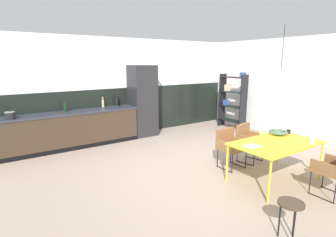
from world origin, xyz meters
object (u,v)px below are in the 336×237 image
(armchair_facing_counter, at_px, (336,167))
(side_stool, at_px, (291,207))
(mug_white_ceramic, at_px, (262,135))
(pendant_lamp_over_table_near, at_px, (280,79))
(refrigerator_column, at_px, (143,101))
(bottle_oil_tall, at_px, (117,101))
(fruit_bowl, at_px, (278,132))
(open_book, at_px, (252,146))
(armchair_head_of_table, at_px, (229,143))
(bottle_wine_green, at_px, (65,108))
(open_shelf_unit, at_px, (232,99))
(bottle_spice_small, at_px, (103,103))
(cooking_pot, at_px, (10,115))
(mug_short_terracotta, at_px, (289,132))
(dining_table, at_px, (276,145))
(mug_wide_latte, at_px, (312,141))
(armchair_by_stool, at_px, (248,137))

(armchair_facing_counter, height_order, side_stool, armchair_facing_counter)
(mug_white_ceramic, relative_size, pendant_lamp_over_table_near, 0.13)
(refrigerator_column, bearing_deg, mug_white_ceramic, -82.37)
(refrigerator_column, bearing_deg, bottle_oil_tall, 165.18)
(fruit_bowl, relative_size, open_book, 1.32)
(armchair_head_of_table, relative_size, bottle_wine_green, 3.01)
(armchair_facing_counter, distance_m, pendant_lamp_over_table_near, 1.62)
(open_shelf_unit, distance_m, pendant_lamp_over_table_near, 3.92)
(refrigerator_column, distance_m, bottle_wine_green, 2.10)
(bottle_spice_small, relative_size, pendant_lamp_over_table_near, 0.27)
(armchair_head_of_table, height_order, pendant_lamp_over_table_near, pendant_lamp_over_table_near)
(mug_white_ceramic, xyz_separation_m, open_shelf_unit, (2.25, 2.80, 0.17))
(armchair_head_of_table, distance_m, bottle_oil_tall, 3.43)
(armchair_head_of_table, height_order, bottle_wine_green, bottle_wine_green)
(side_stool, xyz_separation_m, pendant_lamp_over_table_near, (1.26, 1.11, 1.38))
(bottle_wine_green, bearing_deg, armchair_head_of_table, -52.47)
(cooking_pot, bearing_deg, mug_short_terracotta, -39.43)
(dining_table, xyz_separation_m, mug_wide_latte, (0.43, -0.39, 0.09))
(refrigerator_column, xyz_separation_m, armchair_facing_counter, (0.73, -4.85, -0.50))
(cooking_pot, xyz_separation_m, open_shelf_unit, (6.01, -0.74, -0.03))
(armchair_by_stool, bearing_deg, bottle_oil_tall, -75.60)
(armchair_by_stool, height_order, bottle_spice_small, bottle_spice_small)
(dining_table, height_order, armchair_by_stool, armchair_by_stool)
(dining_table, distance_m, open_shelf_unit, 3.87)
(armchair_facing_counter, relative_size, open_book, 2.88)
(cooking_pot, relative_size, open_shelf_unit, 0.12)
(refrigerator_column, height_order, bottle_wine_green, refrigerator_column)
(dining_table, bearing_deg, bottle_oil_tall, 105.65)
(cooking_pot, bearing_deg, open_shelf_unit, -7.01)
(open_book, distance_m, open_shelf_unit, 4.14)
(armchair_head_of_table, distance_m, open_book, 0.94)
(armchair_head_of_table, xyz_separation_m, armchair_by_stool, (0.58, 0.02, 0.02))
(armchair_facing_counter, bearing_deg, mug_wide_latte, 72.13)
(refrigerator_column, xyz_separation_m, open_shelf_unit, (2.73, -0.86, -0.06))
(side_stool, bearing_deg, bottle_oil_tall, 89.00)
(bottle_wine_green, height_order, bottle_oil_tall, bottle_oil_tall)
(armchair_facing_counter, bearing_deg, fruit_bowl, 82.03)
(mug_wide_latte, bearing_deg, fruit_bowl, 88.69)
(fruit_bowl, height_order, side_stool, fruit_bowl)
(mug_white_ceramic, bearing_deg, pendant_lamp_over_table_near, -94.28)
(mug_short_terracotta, distance_m, open_shelf_unit, 3.31)
(mug_white_ceramic, distance_m, bottle_oil_tall, 4.03)
(dining_table, bearing_deg, mug_short_terracotta, 16.79)
(cooking_pot, bearing_deg, pendant_lamp_over_table_near, -45.58)
(bottle_oil_tall, xyz_separation_m, pendant_lamp_over_table_near, (1.17, -4.12, 0.79))
(open_book, bearing_deg, pendant_lamp_over_table_near, -4.56)
(cooking_pot, relative_size, pendant_lamp_over_table_near, 0.20)
(bottle_spice_small, bearing_deg, mug_short_terracotta, -60.66)
(armchair_head_of_table, distance_m, armchair_by_stool, 0.58)
(refrigerator_column, xyz_separation_m, armchair_by_stool, (0.87, -3.04, -0.48))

